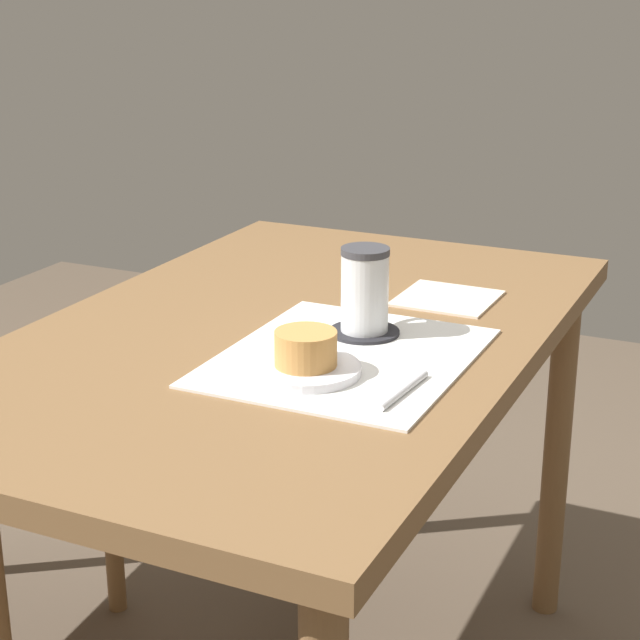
{
  "coord_description": "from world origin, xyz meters",
  "views": [
    {
      "loc": [
        -1.33,
        -0.68,
        1.24
      ],
      "look_at": [
        -0.08,
        -0.09,
        0.77
      ],
      "focal_mm": 60.0,
      "sensor_mm": 36.0,
      "label": 1
    }
  ],
  "objects_px": {
    "pastry_plate": "(306,369)",
    "pastry": "(306,348)",
    "coffee_mug": "(365,289)",
    "dining_table": "(288,381)"
  },
  "relations": [
    {
      "from": "dining_table",
      "to": "pastry",
      "type": "height_order",
      "value": "pastry"
    },
    {
      "from": "pastry_plate",
      "to": "pastry",
      "type": "bearing_deg",
      "value": -90.0
    },
    {
      "from": "pastry_plate",
      "to": "pastry",
      "type": "height_order",
      "value": "pastry"
    },
    {
      "from": "dining_table",
      "to": "coffee_mug",
      "type": "relative_size",
      "value": 9.47
    },
    {
      "from": "pastry_plate",
      "to": "coffee_mug",
      "type": "height_order",
      "value": "coffee_mug"
    },
    {
      "from": "pastry_plate",
      "to": "dining_table",
      "type": "bearing_deg",
      "value": 33.96
    },
    {
      "from": "pastry_plate",
      "to": "pastry",
      "type": "xyz_separation_m",
      "value": [
        0.0,
        -0.0,
        0.03
      ]
    },
    {
      "from": "dining_table",
      "to": "pastry_plate",
      "type": "distance_m",
      "value": 0.22
    },
    {
      "from": "pastry",
      "to": "coffee_mug",
      "type": "xyz_separation_m",
      "value": [
        0.18,
        -0.01,
        0.03
      ]
    },
    {
      "from": "pastry",
      "to": "coffee_mug",
      "type": "height_order",
      "value": "coffee_mug"
    }
  ]
}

